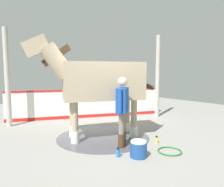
% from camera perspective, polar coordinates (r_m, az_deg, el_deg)
% --- Properties ---
extents(ground_plane, '(16.00, 16.00, 0.02)m').
position_cam_1_polar(ground_plane, '(5.81, -1.18, -11.41)').
color(ground_plane, gray).
extents(wet_patch, '(2.43, 2.43, 0.00)m').
position_cam_1_polar(wet_patch, '(5.68, -2.43, -11.70)').
color(wet_patch, '#4C4C54').
rests_on(wet_patch, ground).
extents(barrier_wall, '(2.32, 5.31, 1.07)m').
position_cam_1_polar(barrier_wall, '(7.95, -6.72, -3.01)').
color(barrier_wall, white).
rests_on(barrier_wall, ground).
extents(roof_post_near, '(0.16, 0.16, 3.08)m').
position_cam_1_polar(roof_post_near, '(7.27, -26.65, 3.85)').
color(roof_post_near, '#B7B2A8').
rests_on(roof_post_near, ground).
extents(roof_post_far, '(0.16, 0.16, 3.08)m').
position_cam_1_polar(roof_post_far, '(8.14, 12.30, 4.49)').
color(roof_post_far, '#B7B2A8').
rests_on(roof_post_far, ground).
extents(horse, '(1.71, 3.19, 2.59)m').
position_cam_1_polar(horse, '(5.39, -3.73, 3.26)').
color(horse, tan).
rests_on(horse, ground).
extents(handler, '(0.46, 0.54, 1.61)m').
position_cam_1_polar(handler, '(4.81, 2.82, -3.71)').
color(handler, '#47331E').
rests_on(handler, ground).
extents(wash_bucket, '(0.35, 0.35, 0.34)m').
position_cam_1_polar(wash_bucket, '(4.41, 7.22, -14.76)').
color(wash_bucket, '#1E478C').
rests_on(wash_bucket, ground).
extents(bottle_shampoo, '(0.07, 0.07, 0.18)m').
position_cam_1_polar(bottle_shampoo, '(5.28, 12.03, -12.29)').
color(bottle_shampoo, '#D8CC4C').
rests_on(bottle_shampoo, ground).
extents(bottle_spray, '(0.08, 0.08, 0.20)m').
position_cam_1_polar(bottle_spray, '(4.41, 1.62, -15.78)').
color(bottle_spray, blue).
rests_on(bottle_spray, ground).
extents(hose_coil, '(0.52, 0.52, 0.03)m').
position_cam_1_polar(hose_coil, '(4.85, 15.42, -14.87)').
color(hose_coil, '#267233').
rests_on(hose_coil, ground).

